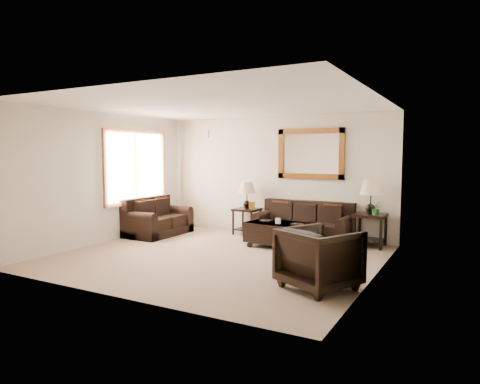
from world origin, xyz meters
The scene contains 11 objects.
room centered at (0.00, 0.00, 1.35)m, with size 5.51×5.01×2.71m.
window centered at (-2.70, 0.90, 1.55)m, with size 0.07×1.96×1.66m.
mirror centered at (0.87, 2.47, 1.85)m, with size 1.50×0.06×1.10m.
air_vent centered at (-1.90, 2.48, 2.35)m, with size 0.25×0.02×0.18m, color #999999.
sofa centered at (0.87, 2.10, 0.30)m, with size 2.03×0.88×0.83m.
loveseat centered at (-2.33, 1.13, 0.31)m, with size 0.90×1.52×0.85m.
end_table_left centered at (-0.54, 2.19, 0.79)m, with size 0.55×0.55×1.20m.
end_table_right centered at (2.24, 2.16, 0.87)m, with size 0.61×0.61×1.33m.
coffee_table centered at (0.74, 1.26, 0.30)m, with size 1.52×0.95×0.61m.
armchair centered at (2.20, -0.91, 0.46)m, with size 0.90×0.84×0.93m, color black.
potted_plant centered at (2.37, 2.05, 0.76)m, with size 0.24×0.26×0.21m, color #1E511B.
Camera 1 is at (4.00, -6.45, 1.83)m, focal length 32.00 mm.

